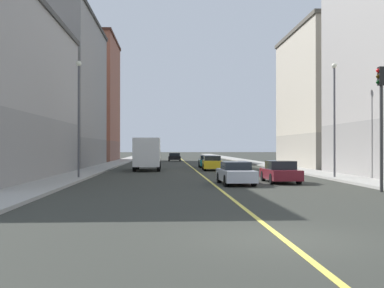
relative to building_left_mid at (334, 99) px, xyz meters
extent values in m
plane|color=#30322C|center=(-15.20, -38.26, -7.34)|extent=(400.00, 400.00, 0.00)
cube|color=#9E9B93|center=(-5.82, 10.74, -7.27)|extent=(2.67, 168.00, 0.15)
cube|color=#9E9B93|center=(-24.59, 10.74, -7.27)|extent=(2.67, 168.00, 0.15)
cube|color=#E5D14C|center=(-15.20, 10.74, -7.33)|extent=(0.16, 154.00, 0.01)
cube|color=#9D9688|center=(0.00, 0.00, -5.59)|extent=(8.97, 15.33, 3.51)
cube|color=#BCB29E|center=(0.00, 0.00, 1.54)|extent=(8.97, 15.33, 10.75)
cube|color=#545047|center=(0.00, 0.00, 7.12)|extent=(9.27, 15.63, 0.40)
cube|color=slate|center=(-30.40, 4.34, -5.78)|extent=(8.97, 19.03, 3.12)
cube|color=gray|center=(-30.40, 4.34, 2.36)|extent=(8.97, 19.03, 13.17)
cube|color=#3B3937|center=(-30.40, 4.34, 9.15)|extent=(9.27, 19.33, 0.40)
cube|color=brown|center=(-30.40, 25.07, -5.78)|extent=(8.97, 14.55, 3.12)
cube|color=#93513D|center=(-30.40, 25.07, 3.61)|extent=(8.97, 14.55, 15.68)
cube|color=#42241B|center=(-30.40, 25.07, 11.65)|extent=(9.27, 14.85, 0.40)
cylinder|color=#2D2D2D|center=(-7.55, -27.14, -4.76)|extent=(0.16, 0.16, 5.16)
cube|color=black|center=(-7.55, -27.14, -1.74)|extent=(0.28, 0.32, 0.90)
sphere|color=red|center=(-7.71, -27.14, -1.47)|extent=(0.20, 0.20, 0.20)
sphere|color=#352204|center=(-7.71, -27.14, -1.75)|extent=(0.20, 0.20, 0.20)
sphere|color=black|center=(-7.71, -27.14, -2.03)|extent=(0.20, 0.20, 0.20)
cylinder|color=#4C4C51|center=(-6.55, -18.03, -3.49)|extent=(0.14, 0.14, 7.41)
sphere|color=#EAEACC|center=(-6.55, -18.03, 0.37)|extent=(0.36, 0.36, 0.36)
cylinder|color=#4C4C51|center=(-23.85, -17.27, -3.43)|extent=(0.14, 0.14, 7.52)
sphere|color=#EAEACC|center=(-23.85, -17.27, 0.48)|extent=(0.36, 0.36, 0.36)
cube|color=maroon|center=(-10.98, -20.87, -6.82)|extent=(1.78, 4.27, 0.61)
cube|color=black|center=(-10.98, -20.95, -6.26)|extent=(1.55, 1.97, 0.51)
cylinder|color=black|center=(-11.76, -19.54, -7.02)|extent=(0.23, 0.64, 0.64)
cylinder|color=black|center=(-10.17, -19.55, -7.02)|extent=(0.23, 0.64, 0.64)
cylinder|color=black|center=(-11.78, -22.18, -7.02)|extent=(0.23, 0.64, 0.64)
cylinder|color=black|center=(-10.19, -22.19, -7.02)|extent=(0.23, 0.64, 0.64)
cube|color=black|center=(-16.65, 24.48, -6.83)|extent=(1.95, 3.95, 0.59)
cube|color=black|center=(-16.64, 24.65, -6.30)|extent=(1.68, 1.75, 0.47)
cylinder|color=black|center=(-17.48, 25.71, -7.02)|extent=(0.23, 0.64, 0.64)
cylinder|color=black|center=(-15.77, 25.68, -7.02)|extent=(0.23, 0.64, 0.64)
cylinder|color=black|center=(-17.53, 23.28, -7.02)|extent=(0.23, 0.64, 0.64)
cylinder|color=black|center=(-15.82, 23.25, -7.02)|extent=(0.23, 0.64, 0.64)
cube|color=#196670|center=(-13.50, 0.75, -6.80)|extent=(1.94, 4.53, 0.64)
cube|color=black|center=(-13.50, 0.79, -6.26)|extent=(1.67, 2.25, 0.44)
cylinder|color=black|center=(-14.32, 2.16, -7.02)|extent=(0.23, 0.64, 0.64)
cylinder|color=black|center=(-12.63, 2.12, -7.02)|extent=(0.23, 0.64, 0.64)
cylinder|color=black|center=(-14.38, -0.63, -7.02)|extent=(0.23, 0.64, 0.64)
cylinder|color=black|center=(-12.69, -0.66, -7.02)|extent=(0.23, 0.64, 0.64)
cube|color=silver|center=(-13.92, -22.22, -6.80)|extent=(1.86, 4.31, 0.64)
cube|color=black|center=(-13.92, -22.21, -6.25)|extent=(1.57, 1.86, 0.46)
cylinder|color=black|center=(-14.74, -20.93, -7.02)|extent=(0.24, 0.65, 0.64)
cylinder|color=black|center=(-13.19, -20.87, -7.02)|extent=(0.24, 0.65, 0.64)
cylinder|color=black|center=(-14.65, -23.56, -7.02)|extent=(0.24, 0.65, 0.64)
cylinder|color=black|center=(-13.10, -23.50, -7.02)|extent=(0.24, 0.65, 0.64)
cube|color=gold|center=(-13.65, -5.44, -6.77)|extent=(1.84, 4.00, 0.70)
cube|color=black|center=(-13.65, -5.25, -6.20)|extent=(1.57, 2.02, 0.45)
cylinder|color=black|center=(-14.38, -4.19, -7.02)|extent=(0.24, 0.65, 0.64)
cylinder|color=black|center=(-12.84, -4.25, -7.02)|extent=(0.24, 0.65, 0.64)
cylinder|color=black|center=(-14.47, -6.64, -7.02)|extent=(0.24, 0.65, 0.64)
cylinder|color=black|center=(-12.93, -6.69, -7.02)|extent=(0.24, 0.65, 0.64)
cube|color=beige|center=(-19.70, -2.60, -6.02)|extent=(2.34, 1.96, 1.95)
cube|color=silver|center=(-19.70, -6.32, -5.62)|extent=(2.34, 4.63, 2.55)
cylinder|color=black|center=(-20.77, -2.95, -6.89)|extent=(0.30, 0.90, 0.90)
cylinder|color=black|center=(-18.64, -2.95, -6.89)|extent=(0.30, 0.90, 0.90)
cylinder|color=black|center=(-20.77, -7.30, -6.89)|extent=(0.30, 0.90, 0.90)
cylinder|color=black|center=(-18.64, -7.30, -6.89)|extent=(0.30, 0.90, 0.90)
camera|label=1|loc=(-17.95, -49.32, -5.18)|focal=44.01mm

